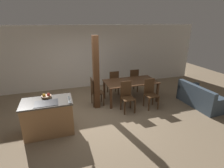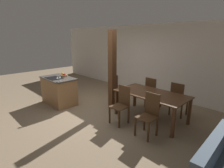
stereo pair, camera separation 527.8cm
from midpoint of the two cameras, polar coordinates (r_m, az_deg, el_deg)
The scene contains 14 objects.
ground_plane at distance 4.91m, azimuth -33.52°, elevation -14.89°, with size 16.00×16.00×0.00m, color #847056.
wall_back at distance 7.00m, azimuth -30.01°, elevation 7.48°, with size 11.20×0.08×2.70m.
kitchen_island at distance 4.97m, azimuth -51.26°, elevation -12.82°, with size 1.26×0.76×0.92m.
fruit_bowl at distance 4.95m, azimuth -51.52°, elevation -6.49°, with size 0.25×0.25×0.12m.
wine_glass_near at distance 4.22m, azimuth -49.25°, elevation -8.06°, with size 0.07×0.07×0.16m.
wine_glass_middle at distance 4.29m, azimuth -48.67°, elevation -7.54°, with size 0.07×0.07×0.16m.
dining_table at distance 5.08m, azimuth -16.30°, elevation -2.46°, with size 1.91×1.01×0.76m.
dining_chair_near_left at distance 4.50m, azimuth -21.26°, elevation -8.15°, with size 0.40×0.40×1.00m.
dining_chair_near_right at distance 4.50m, azimuth -10.24°, elevation -7.01°, with size 0.40×0.40×1.00m.
dining_chair_far_left at distance 5.83m, azimuth -20.66°, elevation -1.69°, with size 0.40×0.40×1.00m.
dining_chair_far_right at distance 5.83m, azimuth -12.23°, elevation -0.82°, with size 0.40×0.40×1.00m.
dining_chair_head_end at distance 5.31m, azimuth -30.71°, elevation -5.38°, with size 0.40×0.40×1.00m.
couch at distance 4.78m, azimuth 13.01°, elevation -9.03°, with size 0.97×1.63×0.78m.
timber_post at distance 4.92m, azimuth -32.40°, elevation 1.18°, with size 0.19×0.19×2.43m.
Camera 1 is at (-0.99, -4.78, 2.83)m, focal length 28.00 mm.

